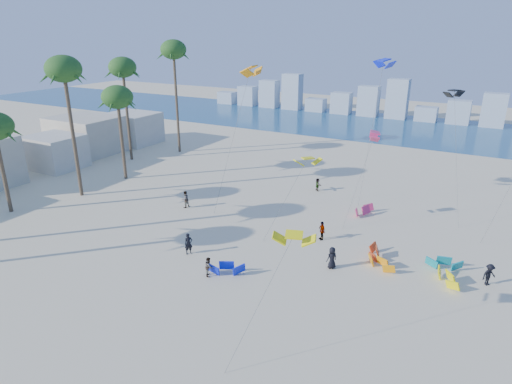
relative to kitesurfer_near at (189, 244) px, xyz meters
The scene contains 10 objects.
ground 10.63m from the kitesurfer_near, 87.00° to the right, with size 220.00×220.00×0.00m, color beige.
ocean 61.44m from the kitesurfer_near, 89.48° to the left, with size 220.00×220.00×0.00m, color navy.
kitesurfer_near is the anchor object (origin of this frame).
kitesurfer_mid 4.09m from the kitesurfer_near, 30.64° to the right, with size 0.75×0.59×1.55m, color gray.
kitesurfers_far 13.53m from the kitesurfer_near, 45.25° to the left, with size 33.36×17.68×1.86m.
grounded_kites 15.23m from the kitesurfer_near, 26.64° to the left, with size 18.47×19.34×0.94m.
flying_kites 20.97m from the kitesurfer_near, 40.71° to the left, with size 30.40×33.12×15.73m.
palm_row 24.32m from the kitesurfer_near, 164.92° to the left, with size 10.08×44.80×16.80m.
beachfront_buildings 34.73m from the kitesurfer_near, 162.82° to the left, with size 11.50×43.00×6.00m.
distant_skyline 71.46m from the kitesurfer_near, 90.51° to the left, with size 85.00×3.00×8.40m.
Camera 1 is at (20.46, -15.69, 17.88)m, focal length 30.59 mm.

